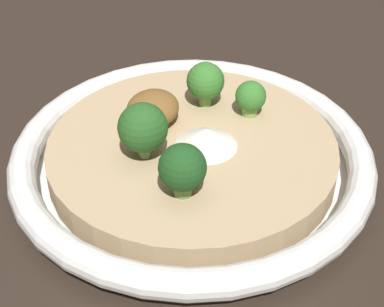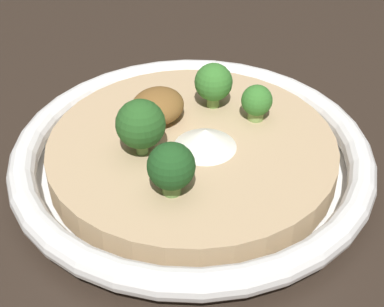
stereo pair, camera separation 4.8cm
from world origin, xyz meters
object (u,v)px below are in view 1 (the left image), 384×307
object	(u,v)px
risotto_bowl	(192,156)
broccoli_front_right	(143,128)
broccoli_right	(182,169)
broccoli_left	(251,98)
broccoli_front_left	(205,82)

from	to	relation	value
risotto_bowl	broccoli_front_right	size ratio (longest dim) A/B	6.38
broccoli_right	broccoli_left	world-z (taller)	broccoli_right
broccoli_front_right	broccoli_front_left	world-z (taller)	broccoli_front_right
risotto_bowl	broccoli_left	size ratio (longest dim) A/B	9.38
broccoli_right	broccoli_front_left	bearing A→B (deg)	-164.87
broccoli_front_left	risotto_bowl	bearing A→B (deg)	12.13
risotto_bowl	broccoli_left	xyz separation A→B (m)	(-0.06, 0.03, 0.03)
broccoli_front_left	broccoli_left	size ratio (longest dim) A/B	1.28
broccoli_left	broccoli_right	bearing A→B (deg)	-4.80
risotto_bowl	broccoli_right	distance (m)	0.07
broccoli_left	broccoli_front_right	bearing A→B (deg)	-32.02
risotto_bowl	broccoli_left	world-z (taller)	broccoli_left
risotto_bowl	broccoli_front_right	bearing A→B (deg)	-39.32
broccoli_front_right	broccoli_right	xyz separation A→B (m)	(0.03, 0.05, -0.00)
broccoli_front_right	broccoli_left	bearing A→B (deg)	147.98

